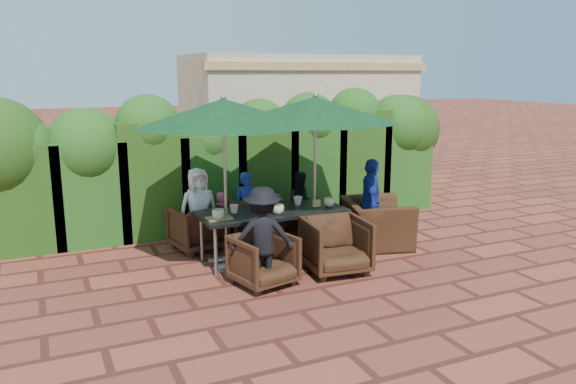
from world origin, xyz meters
name	(u,v)px	position (x,y,z in m)	size (l,w,h in m)	color
ground	(286,262)	(0.00, 0.00, 0.00)	(80.00, 80.00, 0.00)	brown
dining_table	(273,216)	(-0.12, 0.22, 0.67)	(2.19, 0.90, 0.75)	black
umbrella_left	(224,113)	(-0.87, 0.14, 2.21)	(2.46, 2.46, 2.46)	gray
umbrella_right	(315,110)	(0.57, 0.22, 2.21)	(2.54, 2.54, 2.46)	gray
chair_far_left	(198,225)	(-1.02, 1.14, 0.39)	(0.76, 0.71, 0.78)	black
chair_far_mid	(252,216)	(-0.08, 1.19, 0.43)	(0.84, 0.78, 0.86)	black
chair_far_right	(300,215)	(0.80, 1.20, 0.35)	(0.69, 0.64, 0.71)	black
chair_near_left	(264,258)	(-0.64, -0.70, 0.38)	(0.73, 0.68, 0.75)	black
chair_near_right	(336,243)	(0.47, -0.67, 0.43)	(0.83, 0.78, 0.85)	black
chair_end_right	(376,215)	(1.68, 0.18, 0.49)	(1.13, 0.73, 0.99)	black
adult_far_left	(199,208)	(-0.97, 1.22, 0.65)	(0.64, 0.38, 1.29)	white
adult_far_mid	(247,208)	(-0.17, 1.17, 0.59)	(0.42, 0.34, 1.17)	#1C309A
adult_far_right	(302,205)	(0.78, 1.09, 0.56)	(0.54, 0.33, 1.12)	black
adult_near_left	(263,237)	(-0.65, -0.72, 0.66)	(0.85, 0.39, 1.33)	black
adult_end_right	(371,202)	(1.61, 0.25, 0.70)	(0.83, 0.41, 1.41)	#1C309A
child_left	(223,219)	(-0.59, 1.20, 0.44)	(0.31, 0.26, 0.87)	#EC5383
child_right	(278,216)	(0.39, 1.19, 0.38)	(0.27, 0.22, 0.76)	#844CA6
pedestrian_a	(267,157)	(1.41, 4.16, 0.92)	(1.73, 0.62, 1.85)	#268D48
pedestrian_b	(301,154)	(2.34, 4.39, 0.90)	(0.86, 0.53, 1.79)	#EC5383
pedestrian_c	(330,153)	(3.13, 4.44, 0.87)	(1.11, 0.51, 1.74)	gray
cup_a	(218,214)	(-1.00, 0.08, 0.82)	(0.18, 0.18, 0.14)	beige
cup_b	(234,209)	(-0.69, 0.30, 0.81)	(0.13, 0.13, 0.12)	beige
cup_c	(278,209)	(-0.12, 0.00, 0.82)	(0.17, 0.17, 0.14)	beige
cup_d	(298,201)	(0.37, 0.38, 0.82)	(0.14, 0.14, 0.13)	beige
cup_e	(329,202)	(0.77, 0.12, 0.81)	(0.16, 0.16, 0.13)	beige
ketchup_bottle	(263,205)	(-0.26, 0.27, 0.83)	(0.04, 0.04, 0.17)	#B20C0A
sauce_bottle	(271,204)	(-0.13, 0.28, 0.83)	(0.04, 0.04, 0.17)	#4C230C
serving_tray	(219,218)	(-0.98, 0.08, 0.76)	(0.35, 0.25, 0.02)	tan
number_block_left	(259,210)	(-0.36, 0.16, 0.80)	(0.12, 0.06, 0.10)	tan
number_block_right	(316,203)	(0.59, 0.18, 0.80)	(0.12, 0.06, 0.10)	tan
hedge_wall	(228,154)	(-0.09, 2.32, 1.32)	(9.10, 1.60, 2.47)	#1A3E10
building	(298,114)	(3.50, 6.99, 1.61)	(6.20, 3.08, 3.20)	beige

